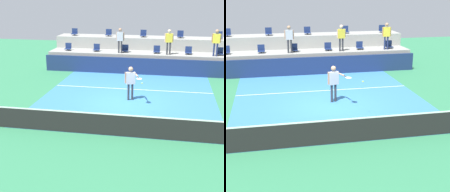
% 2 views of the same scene
% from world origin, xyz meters
% --- Properties ---
extents(ground_plane, '(40.00, 40.00, 0.00)m').
position_xyz_m(ground_plane, '(0.00, 0.00, 0.00)').
color(ground_plane, '#2D754C').
extents(court_inner_paint, '(9.00, 10.00, 0.01)m').
position_xyz_m(court_inner_paint, '(0.00, 1.00, 0.00)').
color(court_inner_paint, teal).
rests_on(court_inner_paint, ground_plane).
extents(court_service_line, '(9.00, 0.06, 0.00)m').
position_xyz_m(court_service_line, '(0.00, 2.40, 0.01)').
color(court_service_line, white).
rests_on(court_service_line, ground_plane).
extents(tennis_net, '(10.48, 0.08, 1.07)m').
position_xyz_m(tennis_net, '(0.00, -4.00, 0.50)').
color(tennis_net, black).
rests_on(tennis_net, ground_plane).
extents(sponsor_backboard, '(13.00, 0.16, 1.10)m').
position_xyz_m(sponsor_backboard, '(0.00, 6.00, 0.55)').
color(sponsor_backboard, navy).
rests_on(sponsor_backboard, ground_plane).
extents(seating_tier_lower, '(13.00, 1.80, 1.25)m').
position_xyz_m(seating_tier_lower, '(0.00, 7.30, 0.62)').
color(seating_tier_lower, gray).
rests_on(seating_tier_lower, ground_plane).
extents(seating_tier_upper, '(13.00, 1.80, 2.10)m').
position_xyz_m(seating_tier_upper, '(0.00, 9.10, 1.05)').
color(seating_tier_upper, gray).
rests_on(seating_tier_upper, ground_plane).
extents(stadium_chair_lower_far_left, '(0.44, 0.40, 0.52)m').
position_xyz_m(stadium_chair_lower_far_left, '(-5.29, 7.23, 1.46)').
color(stadium_chair_lower_far_left, '#2D2D33').
rests_on(stadium_chair_lower_far_left, seating_tier_lower).
extents(stadium_chair_lower_left, '(0.44, 0.40, 0.52)m').
position_xyz_m(stadium_chair_lower_left, '(-3.18, 7.23, 1.46)').
color(stadium_chair_lower_left, '#2D2D33').
rests_on(stadium_chair_lower_left, seating_tier_lower).
extents(stadium_chair_lower_mid_left, '(0.44, 0.40, 0.52)m').
position_xyz_m(stadium_chair_lower_mid_left, '(-1.11, 7.23, 1.46)').
color(stadium_chair_lower_mid_left, '#2D2D33').
rests_on(stadium_chair_lower_mid_left, seating_tier_lower).
extents(stadium_chair_lower_mid_right, '(0.44, 0.40, 0.52)m').
position_xyz_m(stadium_chair_lower_mid_right, '(1.10, 7.23, 1.46)').
color(stadium_chair_lower_mid_right, '#2D2D33').
rests_on(stadium_chair_lower_mid_right, seating_tier_lower).
extents(stadium_chair_lower_right, '(0.44, 0.40, 0.52)m').
position_xyz_m(stadium_chair_lower_right, '(3.24, 7.23, 1.46)').
color(stadium_chair_lower_right, '#2D2D33').
rests_on(stadium_chair_lower_right, seating_tier_lower).
extents(stadium_chair_lower_far_right, '(0.44, 0.40, 0.52)m').
position_xyz_m(stadium_chair_lower_far_right, '(5.30, 7.23, 1.46)').
color(stadium_chair_lower_far_right, '#2D2D33').
rests_on(stadium_chair_lower_far_right, seating_tier_lower).
extents(stadium_chair_upper_far_left, '(0.44, 0.40, 0.52)m').
position_xyz_m(stadium_chair_upper_far_left, '(-5.32, 9.03, 2.31)').
color(stadium_chair_upper_far_left, '#2D2D33').
rests_on(stadium_chair_upper_far_left, seating_tier_upper).
extents(stadium_chair_upper_left, '(0.44, 0.40, 0.52)m').
position_xyz_m(stadium_chair_upper_left, '(-2.65, 9.03, 2.31)').
color(stadium_chair_upper_left, '#2D2D33').
rests_on(stadium_chair_upper_left, seating_tier_upper).
extents(stadium_chair_upper_center, '(0.44, 0.40, 0.52)m').
position_xyz_m(stadium_chair_upper_center, '(-0.02, 9.03, 2.31)').
color(stadium_chair_upper_center, '#2D2D33').
rests_on(stadium_chair_upper_center, seating_tier_upper).
extents(stadium_chair_upper_right, '(0.44, 0.40, 0.52)m').
position_xyz_m(stadium_chair_upper_right, '(2.67, 9.03, 2.31)').
color(stadium_chair_upper_right, '#2D2D33').
rests_on(stadium_chair_upper_right, seating_tier_upper).
extents(stadium_chair_upper_far_right, '(0.44, 0.40, 0.52)m').
position_xyz_m(stadium_chair_upper_far_right, '(5.38, 9.03, 2.31)').
color(stadium_chair_upper_far_right, '#2D2D33').
rests_on(stadium_chair_upper_far_right, seating_tier_upper).
extents(tennis_player, '(0.99, 1.15, 1.75)m').
position_xyz_m(tennis_player, '(0.17, 0.48, 1.07)').
color(tennis_player, '#2D2D33').
rests_on(tennis_player, ground_plane).
extents(spectator_leaning_on_rail, '(0.60, 0.26, 1.70)m').
position_xyz_m(spectator_leaning_on_rail, '(-1.41, 6.85, 2.28)').
color(spectator_leaning_on_rail, '#2D2D33').
rests_on(spectator_leaning_on_rail, seating_tier_lower).
extents(spectator_in_grey, '(0.59, 0.25, 1.69)m').
position_xyz_m(spectator_in_grey, '(1.90, 6.85, 2.27)').
color(spectator_in_grey, '#2D2D33').
rests_on(spectator_in_grey, seating_tier_lower).
extents(spectator_in_white, '(0.61, 0.26, 1.75)m').
position_xyz_m(spectator_in_white, '(4.94, 6.85, 2.31)').
color(spectator_in_white, navy).
rests_on(spectator_in_white, seating_tier_lower).
extents(tennis_ball, '(0.07, 0.07, 0.07)m').
position_xyz_m(tennis_ball, '(0.94, -1.72, 1.55)').
color(tennis_ball, '#CCE033').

